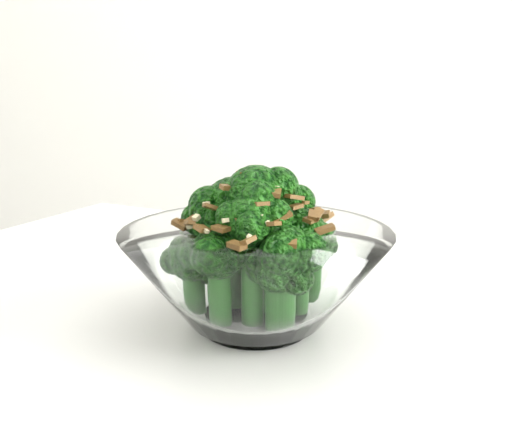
# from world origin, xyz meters

# --- Properties ---
(broccoli_dish) EXTENTS (0.21, 0.21, 0.13)m
(broccoli_dish) POSITION_xyz_m (-0.18, 0.25, 0.80)
(broccoli_dish) COLOR white
(broccoli_dish) RESTS_ON table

